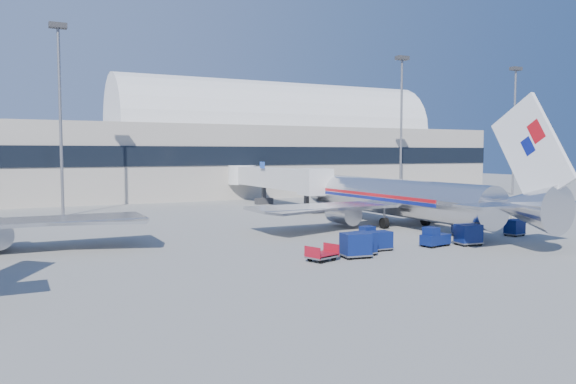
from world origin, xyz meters
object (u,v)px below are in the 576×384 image
barrier_far (520,217)px  cart_train_a (380,240)px  airliner_main (399,198)px  mast_west (60,91)px  mast_far_east (515,112)px  cart_solo_far (515,227)px  cart_train_b (362,243)px  tug_right (465,227)px  cart_train_c (356,245)px  barrier_near (475,220)px  mast_east (401,106)px  jetbridge_near (270,178)px  tug_lead (434,238)px  cart_open_red (322,256)px  tug_left (364,236)px  cart_solo_near (468,234)px  barrier_mid (498,218)px

barrier_far → cart_train_a: bearing=-161.2°
airliner_main → barrier_far: size_ratio=12.42×
mast_west → airliner_main: bearing=-40.4°
mast_far_east → airliner_main: bearing=-150.5°
cart_solo_far → cart_train_b: bearing=177.2°
tug_right → cart_train_c: 15.77m
barrier_near → mast_east: bearing=66.8°
jetbridge_near → cart_train_b: jetbridge_near is taller
barrier_near → tug_lead: tug_lead is taller
mast_far_east → cart_train_c: (-58.72, -38.21, -13.84)m
tug_lead → cart_train_c: bearing=178.8°
cart_open_red → mast_far_east: bearing=13.1°
mast_west → cart_train_a: bearing=-61.7°
barrier_near → tug_left: size_ratio=1.19×
mast_west → tug_right: mast_west is taller
cart_train_a → cart_solo_near: cart_solo_near is taller
mast_west → cart_train_b: size_ratio=10.40×
jetbridge_near → mast_east: (22.40, -0.81, 10.86)m
tug_lead → cart_train_c: 8.42m
mast_east → cart_train_a: 49.50m
cart_solo_near → cart_solo_far: (7.60, 2.05, -0.13)m
mast_far_east → tug_right: size_ratio=8.46×
mast_west → cart_train_a: mast_west is taller
tug_right → cart_solo_far: (3.80, -2.29, 0.07)m
tug_lead → cart_solo_far: tug_lead is taller
cart_solo_near → airliner_main: bearing=85.6°
cart_train_c → mast_west: bearing=120.3°
cart_train_a → cart_open_red: 6.38m
barrier_far → cart_train_b: cart_train_b is taller
mast_east → barrier_near: size_ratio=7.53×
barrier_near → jetbridge_near: bearing=109.9°
mast_far_east → cart_solo_near: bearing=-141.6°
jetbridge_near → mast_east: bearing=-2.1°
barrier_mid → tug_lead: size_ratio=1.15×
airliner_main → tug_left: (-9.88, -8.10, -2.22)m
barrier_mid → cart_train_b: 26.02m
cart_train_c → mast_east: bearing=55.8°
barrier_mid → tug_right: 11.36m
tug_right → cart_open_red: tug_right is taller
cart_train_a → cart_open_red: (-6.13, -1.70, -0.40)m
jetbridge_near → tug_lead: bearing=-94.5°
cart_train_b → tug_right: bearing=6.6°
cart_open_red → cart_train_b: bearing=-10.6°
mast_east → barrier_mid: bearing=-107.3°
mast_west → tug_left: bearing=-59.1°
barrier_far → tug_right: size_ratio=1.12×
tug_lead → mast_far_east: bearing=26.4°
mast_east → cart_train_a: bearing=-129.8°
jetbridge_near → cart_train_b: bearing=-105.2°
mast_far_east → tug_right: bearing=-142.6°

